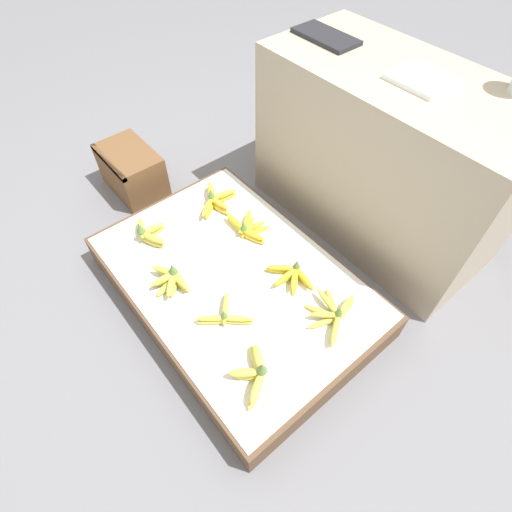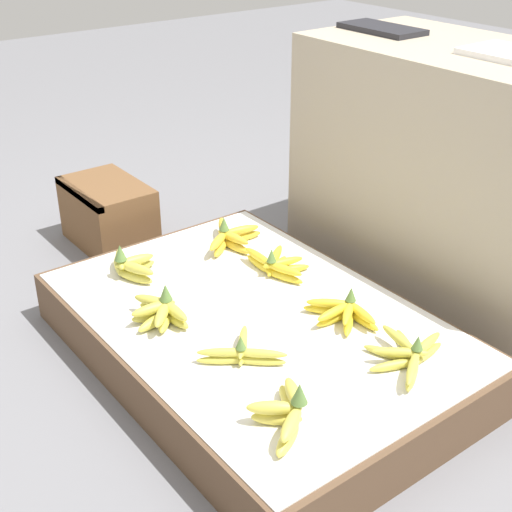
{
  "view_description": "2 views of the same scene",
  "coord_description": "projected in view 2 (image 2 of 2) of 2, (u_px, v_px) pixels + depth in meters",
  "views": [
    {
      "loc": [
        0.83,
        -0.56,
        1.53
      ],
      "look_at": [
        0.07,
        0.07,
        0.3
      ],
      "focal_mm": 28.0,
      "sensor_mm": 36.0,
      "label": 1
    },
    {
      "loc": [
        1.34,
        -1.02,
        1.24
      ],
      "look_at": [
        0.0,
        -0.0,
        0.34
      ],
      "focal_mm": 50.0,
      "sensor_mm": 36.0,
      "label": 2
    }
  ],
  "objects": [
    {
      "name": "banana_bunch_middle_left",
      "position": [
        229.0,
        237.0,
        2.36
      ],
      "size": [
        0.23,
        0.25,
        0.1
      ],
      "color": "gold",
      "rests_on": "display_platform"
    },
    {
      "name": "banana_bunch_middle_midright",
      "position": [
        343.0,
        312.0,
        1.96
      ],
      "size": [
        0.22,
        0.15,
        0.09
      ],
      "color": "yellow",
      "rests_on": "display_platform"
    },
    {
      "name": "display_platform",
      "position": [
        256.0,
        338.0,
        2.04
      ],
      "size": [
        1.21,
        0.82,
        0.16
      ],
      "color": "brown",
      "rests_on": "ground_plane"
    },
    {
      "name": "wooden_crate",
      "position": [
        108.0,
        214.0,
        2.68
      ],
      "size": [
        0.36,
        0.24,
        0.24
      ],
      "color": "brown",
      "rests_on": "ground_plane"
    },
    {
      "name": "banana_bunch_middle_midleft",
      "position": [
        276.0,
        264.0,
        2.2
      ],
      "size": [
        0.25,
        0.15,
        0.09
      ],
      "color": "yellow",
      "rests_on": "display_platform"
    },
    {
      "name": "banana_bunch_front_left",
      "position": [
        129.0,
        265.0,
        2.18
      ],
      "size": [
        0.23,
        0.14,
        0.11
      ],
      "color": "gold",
      "rests_on": "display_platform"
    },
    {
      "name": "banana_bunch_front_midleft",
      "position": [
        162.0,
        312.0,
        1.95
      ],
      "size": [
        0.2,
        0.14,
        0.11
      ],
      "color": "gold",
      "rests_on": "display_platform"
    },
    {
      "name": "foam_tray_white",
      "position": [
        505.0,
        53.0,
        2.05
      ],
      "size": [
        0.21,
        0.2,
        0.02
      ],
      "color": "white",
      "rests_on": "back_vendor_table"
    },
    {
      "name": "banana_bunch_front_midright",
      "position": [
        242.0,
        352.0,
        1.8
      ],
      "size": [
        0.19,
        0.19,
        0.08
      ],
      "color": "gold",
      "rests_on": "display_platform"
    },
    {
      "name": "foam_tray_dark",
      "position": [
        382.0,
        29.0,
        2.38
      ],
      "size": [
        0.29,
        0.14,
        0.02
      ],
      "color": "#232328",
      "rests_on": "back_vendor_table"
    },
    {
      "name": "banana_bunch_middle_right",
      "position": [
        408.0,
        354.0,
        1.79
      ],
      "size": [
        0.22,
        0.24,
        0.09
      ],
      "color": "gold",
      "rests_on": "display_platform"
    },
    {
      "name": "back_vendor_table",
      "position": [
        470.0,
        176.0,
        2.28
      ],
      "size": [
        1.16,
        0.55,
        0.79
      ],
      "color": "tan",
      "rests_on": "ground_plane"
    },
    {
      "name": "banana_bunch_front_right",
      "position": [
        286.0,
        412.0,
        1.58
      ],
      "size": [
        0.2,
        0.18,
        0.11
      ],
      "color": "#DBCC4C",
      "rests_on": "display_platform"
    },
    {
      "name": "ground_plane",
      "position": [
        256.0,
        360.0,
        2.07
      ],
      "size": [
        10.0,
        10.0,
        0.0
      ],
      "primitive_type": "plane",
      "color": "slate"
    }
  ]
}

